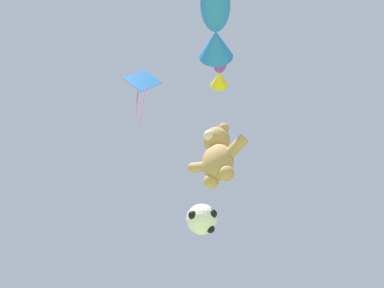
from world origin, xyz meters
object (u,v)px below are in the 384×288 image
at_px(soccer_ball_kite, 202,219).
at_px(fish_kite_violet, 220,70).
at_px(teddy_bear_kite, 217,155).
at_px(fish_kite_cobalt, 216,25).
at_px(diamond_kite, 142,83).

height_order(soccer_ball_kite, fish_kite_violet, fish_kite_violet).
xyz_separation_m(teddy_bear_kite, fish_kite_violet, (0.71, -0.59, 2.73)).
bearing_deg(soccer_ball_kite, fish_kite_violet, -28.70).
distance_m(soccer_ball_kite, fish_kite_cobalt, 5.33).
distance_m(soccer_ball_kite, diamond_kite, 6.05).
bearing_deg(fish_kite_violet, teddy_bear_kite, 140.08).
relative_size(teddy_bear_kite, fish_kite_violet, 1.45).
height_order(teddy_bear_kite, soccer_ball_kite, teddy_bear_kite).
relative_size(fish_kite_cobalt, diamond_kite, 0.78).
xyz_separation_m(soccer_ball_kite, fish_kite_violet, (1.49, -0.82, 4.41)).
bearing_deg(diamond_kite, fish_kite_cobalt, -11.82).
bearing_deg(soccer_ball_kite, teddy_bear_kite, -15.91).
bearing_deg(fish_kite_cobalt, soccer_ball_kite, 137.85).
relative_size(teddy_bear_kite, soccer_ball_kite, 2.29).
xyz_separation_m(fish_kite_cobalt, diamond_kite, (-3.92, 0.82, 1.48)).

